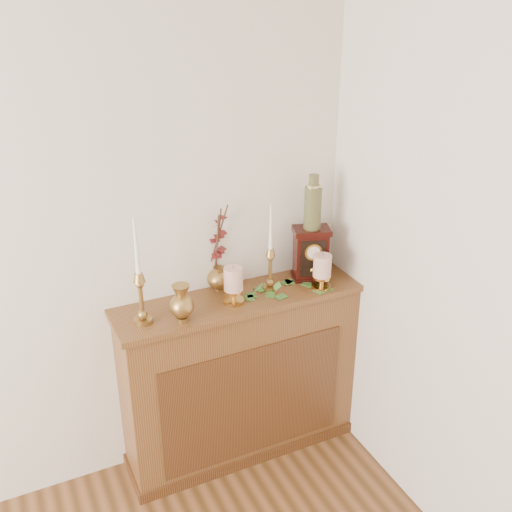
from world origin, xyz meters
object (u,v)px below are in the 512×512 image
ceramic_vase (313,205)px  candlestick_left (140,290)px  bud_vase (182,303)px  ginger_jar (218,249)px  candlestick_center (270,262)px  mantel_clock (311,254)px

ceramic_vase → candlestick_left: bearing=-175.5°
candlestick_left → ceramic_vase: bearing=4.5°
bud_vase → ginger_jar: ginger_jar is taller
candlestick_center → bud_vase: 0.50m
candlestick_center → mantel_clock: (0.24, 0.02, -0.01)m
mantel_clock → ceramic_vase: (0.00, 0.00, 0.26)m
mantel_clock → ceramic_vase: 0.26m
bud_vase → ginger_jar: 0.38m
mantel_clock → candlestick_center: bearing=-156.3°
candlestick_left → candlestick_center: bearing=3.8°
ginger_jar → ceramic_vase: ceramic_vase is taller
candlestick_left → ceramic_vase: size_ratio=1.84×
mantel_clock → ginger_jar: bearing=-176.1°
candlestick_center → bud_vase: bearing=-168.1°
candlestick_left → candlestick_center: (0.65, 0.04, -0.02)m
ginger_jar → mantel_clock: ginger_jar is taller
candlestick_center → ginger_jar: (-0.21, 0.14, 0.06)m
bud_vase → ginger_jar: (0.27, 0.24, 0.11)m
candlestick_center → bud_vase: (-0.49, -0.10, -0.06)m
ginger_jar → mantel_clock: bearing=-13.9°
candlestick_center → mantel_clock: candlestick_center is taller
ginger_jar → ceramic_vase: bearing=-13.6°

